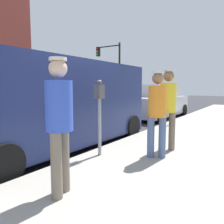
{
  "coord_description": "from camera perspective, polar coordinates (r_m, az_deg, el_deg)",
  "views": [
    {
      "loc": [
        4.01,
        -3.58,
        1.53
      ],
      "look_at": [
        1.65,
        0.06,
        1.05
      ],
      "focal_mm": 36.24,
      "sensor_mm": 36.0,
      "label": 1
    }
  ],
  "objects": [
    {
      "name": "parked_van",
      "position": [
        5.75,
        -13.48,
        2.39
      ],
      "size": [
        2.17,
        5.22,
        2.15
      ],
      "color": "navy",
      "rests_on": "ground"
    },
    {
      "name": "pedestrian_in_orange",
      "position": [
        4.44,
        11.3,
        0.74
      ],
      "size": [
        0.34,
        0.34,
        1.67
      ],
      "color": "#4C608C",
      "rests_on": "sidewalk_slab"
    },
    {
      "name": "traffic_light_corner",
      "position": [
        19.72,
        -0.26,
        12.05
      ],
      "size": [
        2.48,
        0.42,
        5.2
      ],
      "color": "black",
      "rests_on": "ground"
    },
    {
      "name": "pedestrian_in_blue",
      "position": [
        2.89,
        -13.16,
        -1.41
      ],
      "size": [
        0.34,
        0.35,
        1.73
      ],
      "color": "#726656",
      "rests_on": "sidewalk_slab"
    },
    {
      "name": "parking_meter_near",
      "position": [
        4.52,
        -3.19,
        1.88
      ],
      "size": [
        0.14,
        0.18,
        1.52
      ],
      "color": "gray",
      "rests_on": "sidewalk_slab"
    },
    {
      "name": "pedestrian_in_yellow",
      "position": [
        5.02,
        13.95,
        1.85
      ],
      "size": [
        0.34,
        0.34,
        1.75
      ],
      "color": "#726656",
      "rests_on": "sidewalk_slab"
    },
    {
      "name": "parking_meter_far",
      "position": [
        8.67,
        15.19,
        3.76
      ],
      "size": [
        0.14,
        0.18,
        1.52
      ],
      "color": "gray",
      "rests_on": "sidewalk_slab"
    },
    {
      "name": "ground_plane",
      "position": [
        5.59,
        -14.87,
        -9.79
      ],
      "size": [
        80.0,
        80.0,
        0.0
      ],
      "primitive_type": "plane",
      "color": "#2D2D33"
    },
    {
      "name": "parked_sedan_ahead",
      "position": [
        11.63,
        11.25,
        2.31
      ],
      "size": [
        2.05,
        4.45,
        1.65
      ],
      "color": "#BCBCC1",
      "rests_on": "ground"
    },
    {
      "name": "sidewalk_slab",
      "position": [
        3.89,
        23.99,
        -16.17
      ],
      "size": [
        5.0,
        32.0,
        0.15
      ],
      "primitive_type": "cube",
      "color": "#9E998E",
      "rests_on": "ground"
    }
  ]
}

